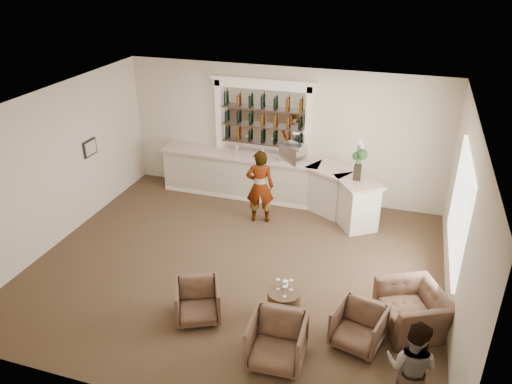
% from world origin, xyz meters
% --- Properties ---
extents(ground, '(8.00, 8.00, 0.00)m').
position_xyz_m(ground, '(0.00, 0.00, 0.00)').
color(ground, brown).
rests_on(ground, ground).
extents(room_shell, '(8.04, 7.02, 3.32)m').
position_xyz_m(room_shell, '(0.16, 0.71, 2.34)').
color(room_shell, beige).
rests_on(room_shell, ground).
extents(bar_counter, '(5.72, 1.80, 1.14)m').
position_xyz_m(bar_counter, '(-0.16, 3.00, 0.57)').
color(bar_counter, silver).
rests_on(bar_counter, ground).
extents(back_bar_alcove, '(2.64, 0.25, 3.00)m').
position_xyz_m(back_bar_alcove, '(-0.50, 3.41, 2.03)').
color(back_bar_alcove, white).
rests_on(back_bar_alcove, ground).
extents(cocktail_table, '(0.58, 0.58, 0.50)m').
position_xyz_m(cocktail_table, '(1.29, -1.15, 0.25)').
color(cocktail_table, brown).
rests_on(cocktail_table, ground).
extents(sommelier, '(0.72, 0.55, 1.75)m').
position_xyz_m(sommelier, '(-0.11, 1.96, 0.88)').
color(sommelier, gray).
rests_on(sommelier, ground).
extents(guest, '(0.85, 0.74, 1.48)m').
position_xyz_m(guest, '(3.39, -2.52, 0.74)').
color(guest, gray).
rests_on(guest, ground).
extents(armchair_left, '(0.99, 1.00, 0.69)m').
position_xyz_m(armchair_left, '(-0.10, -1.66, 0.35)').
color(armchair_left, brown).
rests_on(armchair_left, ground).
extents(armchair_center, '(0.88, 0.90, 0.79)m').
position_xyz_m(armchair_center, '(1.46, -2.22, 0.39)').
color(armchair_center, brown).
rests_on(armchair_center, ground).
extents(armchair_right, '(0.92, 0.93, 0.70)m').
position_xyz_m(armchair_right, '(2.60, -1.47, 0.35)').
color(armchair_right, brown).
rests_on(armchair_right, ground).
extents(armchair_far, '(1.39, 1.44, 0.73)m').
position_xyz_m(armchair_far, '(3.40, -0.80, 0.36)').
color(armchair_far, brown).
rests_on(armchair_far, ground).
extents(espresso_machine, '(0.63, 0.59, 0.44)m').
position_xyz_m(espresso_machine, '(0.39, 2.99, 1.36)').
color(espresso_machine, silver).
rests_on(espresso_machine, bar_counter).
extents(flower_vase, '(0.25, 0.25, 0.93)m').
position_xyz_m(flower_vase, '(1.99, 2.43, 1.67)').
color(flower_vase, black).
rests_on(flower_vase, bar_counter).
extents(wine_glass_bar_left, '(0.07, 0.07, 0.21)m').
position_xyz_m(wine_glass_bar_left, '(-0.38, 3.06, 1.25)').
color(wine_glass_bar_left, white).
rests_on(wine_glass_bar_left, bar_counter).
extents(wine_glass_bar_right, '(0.07, 0.07, 0.21)m').
position_xyz_m(wine_glass_bar_right, '(-1.06, 3.07, 1.25)').
color(wine_glass_bar_right, white).
rests_on(wine_glass_bar_right, bar_counter).
extents(wine_glass_tbl_a, '(0.07, 0.07, 0.21)m').
position_xyz_m(wine_glass_tbl_a, '(1.17, -1.12, 0.60)').
color(wine_glass_tbl_a, white).
rests_on(wine_glass_tbl_a, cocktail_table).
extents(wine_glass_tbl_b, '(0.07, 0.07, 0.21)m').
position_xyz_m(wine_glass_tbl_b, '(1.39, -1.07, 0.60)').
color(wine_glass_tbl_b, white).
rests_on(wine_glass_tbl_b, cocktail_table).
extents(wine_glass_tbl_c, '(0.07, 0.07, 0.21)m').
position_xyz_m(wine_glass_tbl_c, '(1.33, -1.28, 0.60)').
color(wine_glass_tbl_c, white).
rests_on(wine_glass_tbl_c, cocktail_table).
extents(napkin_holder, '(0.08, 0.08, 0.12)m').
position_xyz_m(napkin_holder, '(1.27, -1.01, 0.56)').
color(napkin_holder, white).
rests_on(napkin_holder, cocktail_table).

